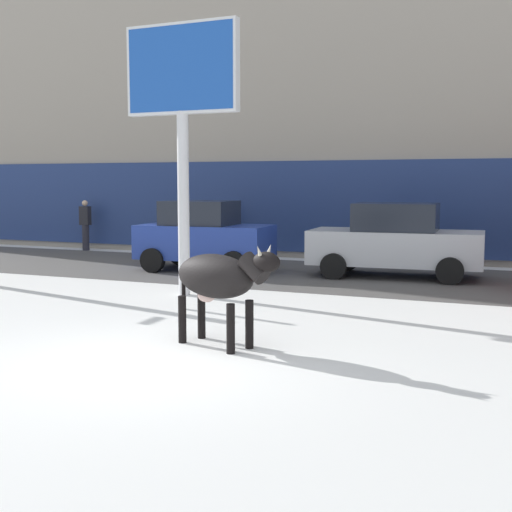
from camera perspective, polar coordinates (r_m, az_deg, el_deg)
The scene contains 10 objects.
ground_plane at distance 9.27m, azimuth -8.76°, elevation -8.68°, with size 120.00×120.00×0.00m, color white.
road_strip at distance 17.28m, azimuth 6.76°, elevation -1.68°, with size 60.00×5.60×0.01m, color #514F4C.
building_facade at distance 23.80m, azimuth 11.49°, elevation 16.07°, with size 44.00×6.10×13.00m.
cow_black at distance 9.80m, azimuth -3.15°, elevation -1.88°, with size 1.93×1.01×1.54m.
billboard at distance 14.37m, azimuth -6.21°, elevation 13.97°, with size 2.52×0.27×5.56m.
car_blue_hatchback at distance 18.29m, azimuth -4.37°, elevation 1.69°, with size 3.61×2.12×1.86m.
car_silver_sedan at distance 17.28m, azimuth 11.57°, elevation 1.25°, with size 4.31×2.21×1.84m.
pedestrian_near_billboard at distance 24.23m, azimuth -14.05°, elevation 2.53°, with size 0.36×0.24×1.73m.
pedestrian_by_cars at distance 21.50m, azimuth -2.75°, elevation 2.26°, with size 0.36×0.24×1.73m.
pedestrian_far_left at distance 22.40m, azimuth -7.20°, elevation 2.38°, with size 0.36×0.24×1.73m.
Camera 1 is at (4.72, -7.61, 2.38)m, focal length 47.91 mm.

